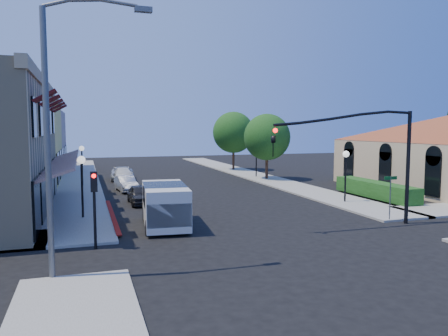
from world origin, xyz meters
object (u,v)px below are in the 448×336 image
object	(u,v)px
street_tree_b	(233,132)
street_name_sign	(390,191)
cobra_streetlight	(58,124)
lamppost_right_near	(346,163)
signal_mast_arm	(374,148)
white_van	(165,203)
lamppost_left_near	(82,171)
lamppost_right_far	(256,151)
parked_car_c	(123,175)
parked_car_d	(122,174)
secondary_signal	(94,195)
parked_car_a	(140,195)
lamppost_left_far	(82,155)
parked_car_b	(126,184)
street_tree_a	(267,137)

from	to	relation	value
street_tree_b	street_name_sign	distance (m)	29.96
cobra_streetlight	lamppost_right_near	distance (m)	20.44
signal_mast_arm	white_van	xyz separation A→B (m)	(-10.29, 3.20, -2.83)
lamppost_left_near	lamppost_right_far	distance (m)	23.35
white_van	parked_car_c	bearing A→B (deg)	91.03
cobra_streetlight	parked_car_d	world-z (taller)	cobra_streetlight
secondary_signal	parked_car_c	size ratio (longest dim) A/B	0.78
lamppost_right_near	white_van	xyz separation A→B (m)	(-12.94, -3.31, -1.48)
cobra_streetlight	white_van	distance (m)	9.12
white_van	parked_car_a	distance (m)	7.34
signal_mast_arm	cobra_streetlight	world-z (taller)	cobra_streetlight
lamppost_left_far	secondary_signal	bearing A→B (deg)	-88.61
secondary_signal	parked_car_b	world-z (taller)	secondary_signal
lamppost_right_near	parked_car_a	world-z (taller)	lamppost_right_near
lamppost_right_near	parked_car_c	bearing A→B (deg)	128.04
street_tree_b	signal_mast_arm	size ratio (longest dim) A/B	0.88
signal_mast_arm	lamppost_right_near	size ratio (longest dim) A/B	2.24
street_tree_b	lamppost_right_far	world-z (taller)	street_tree_b
secondary_signal	cobra_streetlight	xyz separation A→B (m)	(-1.15, -3.41, 2.95)
white_van	cobra_streetlight	bearing A→B (deg)	-125.15
lamppost_right_far	cobra_streetlight	bearing A→B (deg)	-124.17
lamppost_right_near	parked_car_b	distance (m)	17.19
street_tree_b	lamppost_left_near	world-z (taller)	street_tree_b
lamppost_right_far	parked_car_a	world-z (taller)	lamppost_right_far
secondary_signal	white_van	world-z (taller)	secondary_signal
white_van	parked_car_b	xyz separation A→B (m)	(-0.72, 13.53, -0.64)
street_tree_b	lamppost_left_near	bearing A→B (deg)	-125.79
cobra_streetlight	parked_car_b	xyz separation A→B (m)	(3.99, 20.22, -4.65)
signal_mast_arm	parked_car_a	distance (m)	15.36
street_tree_b	lamppost_left_far	bearing A→B (deg)	-149.97
street_name_sign	white_van	world-z (taller)	street_name_sign
lamppost_left_near	parked_car_a	bearing A→B (deg)	47.23
street_tree_a	parked_car_c	distance (m)	14.38
lamppost_left_near	parked_car_a	size ratio (longest dim) A/B	0.96
cobra_streetlight	parked_car_a	distance (m)	15.37
lamppost_left_far	street_tree_b	bearing A→B (deg)	30.03
street_name_sign	parked_car_c	bearing A→B (deg)	118.35
lamppost_right_far	parked_car_b	world-z (taller)	lamppost_right_far
signal_mast_arm	parked_car_c	bearing A→B (deg)	114.39
secondary_signal	parked_car_d	distance (m)	24.86
signal_mast_arm	lamppost_right_far	distance (m)	22.70
street_name_sign	lamppost_right_near	distance (m)	5.98
white_van	parked_car_a	world-z (taller)	white_van
parked_car_b	street_tree_a	bearing A→B (deg)	8.00
signal_mast_arm	lamppost_right_near	world-z (taller)	signal_mast_arm
parked_car_a	parked_car_c	size ratio (longest dim) A/B	0.87
lamppost_right_near	parked_car_b	bearing A→B (deg)	143.20
lamppost_left_near	lamppost_left_far	xyz separation A→B (m)	(0.00, 14.00, 0.00)
lamppost_left_far	lamppost_right_near	distance (m)	22.02
street_tree_a	lamppost_left_near	bearing A→B (deg)	-141.02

